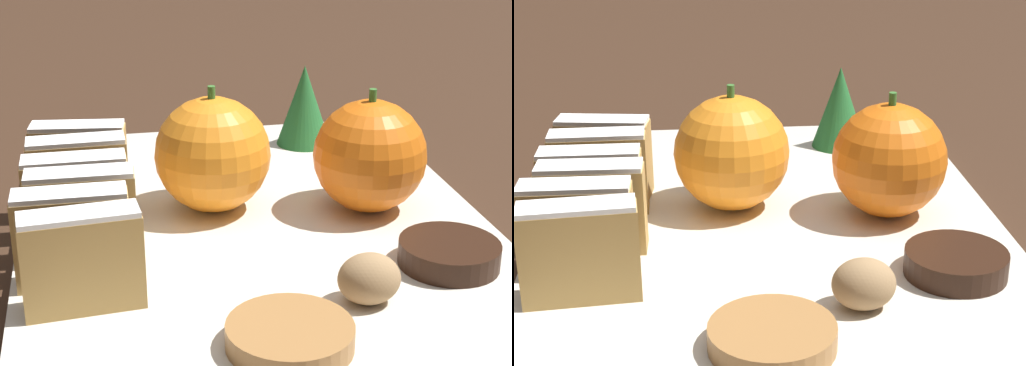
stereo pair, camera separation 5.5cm
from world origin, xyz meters
The scene contains 14 objects.
ground_plane centered at (0.00, 0.00, 0.00)m, with size 6.00×6.00×0.00m, color #382316.
serving_platter centered at (0.00, 0.00, 0.01)m, with size 0.30×0.41×0.01m.
stollen_slice_front centered at (-0.11, -0.09, 0.04)m, with size 0.07×0.03×0.06m.
stollen_slice_second centered at (-0.12, -0.06, 0.04)m, with size 0.06×0.02×0.06m.
stollen_slice_third centered at (-0.11, -0.03, 0.04)m, with size 0.06×0.02×0.06m.
stollen_slice_fourth centered at (-0.11, 0.00, 0.04)m, with size 0.06×0.02×0.06m.
stollen_slice_fifth centered at (-0.11, 0.03, 0.04)m, with size 0.06×0.02×0.06m.
stollen_slice_sixth centered at (-0.11, 0.06, 0.04)m, with size 0.07×0.03×0.06m.
orange_near centered at (0.08, 0.01, 0.05)m, with size 0.08×0.08×0.08m.
orange_far centered at (-0.02, 0.03, 0.05)m, with size 0.08×0.08×0.09m.
walnut centered at (0.04, -0.11, 0.03)m, with size 0.03×0.03×0.03m.
chocolate_cookie centered at (0.10, -0.08, 0.02)m, with size 0.06×0.06×0.01m.
gingerbread_cookie centered at (-0.01, -0.14, 0.02)m, with size 0.06×0.06×0.01m.
evergreen_sprig centered at (0.07, 0.15, 0.05)m, with size 0.04×0.04×0.07m.
Camera 1 is at (-0.10, -0.50, 0.25)m, focal length 60.00 mm.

